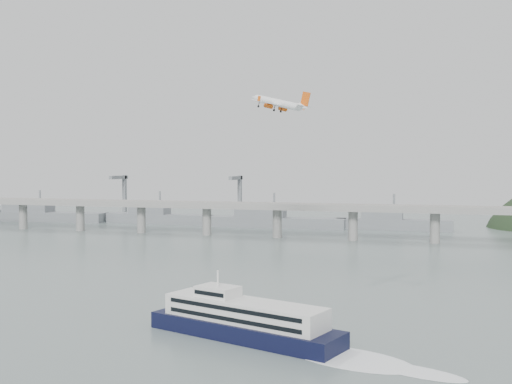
% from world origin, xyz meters
% --- Properties ---
extents(ground, '(900.00, 900.00, 0.00)m').
position_xyz_m(ground, '(0.00, 0.00, 0.00)').
color(ground, slate).
rests_on(ground, ground).
extents(bridge, '(800.00, 22.00, 23.90)m').
position_xyz_m(bridge, '(-1.15, 200.00, 17.65)').
color(bridge, gray).
rests_on(bridge, ground).
extents(distant_fleet, '(453.00, 60.90, 40.00)m').
position_xyz_m(distant_fleet, '(-155.36, 265.08, 6.22)').
color(distant_fleet, slate).
rests_on(distant_fleet, ground).
extents(ferry, '(90.08, 37.10, 17.48)m').
position_xyz_m(ferry, '(22.62, -29.32, 4.74)').
color(ferry, black).
rests_on(ferry, ground).
extents(airliner, '(34.91, 32.89, 11.62)m').
position_xyz_m(airliner, '(-2.43, 100.69, 77.36)').
color(airliner, white).
rests_on(airliner, ground).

